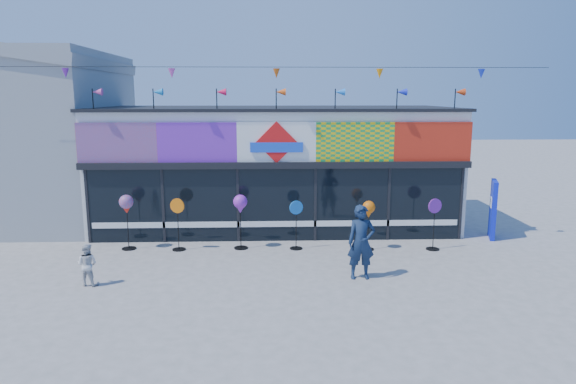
{
  "coord_description": "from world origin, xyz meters",
  "views": [
    {
      "loc": [
        -0.22,
        -12.16,
        4.5
      ],
      "look_at": [
        0.3,
        2.0,
        1.82
      ],
      "focal_mm": 32.0,
      "sensor_mm": 36.0,
      "label": 1
    }
  ],
  "objects_px": {
    "spinner_1": "(178,223)",
    "spinner_4": "(369,211)",
    "adult_man": "(361,242)",
    "spinner_3": "(296,224)",
    "blue_sign": "(493,209)",
    "spinner_2": "(240,206)",
    "child": "(87,264)",
    "spinner_0": "(126,206)",
    "spinner_5": "(434,223)"
  },
  "relations": [
    {
      "from": "spinner_2",
      "to": "spinner_3",
      "type": "relative_size",
      "value": 1.12
    },
    {
      "from": "spinner_4",
      "to": "adult_man",
      "type": "xyz_separation_m",
      "value": [
        -0.64,
        -2.4,
        -0.25
      ]
    },
    {
      "from": "blue_sign",
      "to": "spinner_0",
      "type": "bearing_deg",
      "value": -156.9
    },
    {
      "from": "spinner_1",
      "to": "spinner_5",
      "type": "xyz_separation_m",
      "value": [
        7.52,
        -0.23,
        -0.01
      ]
    },
    {
      "from": "spinner_0",
      "to": "adult_man",
      "type": "bearing_deg",
      "value": -22.76
    },
    {
      "from": "blue_sign",
      "to": "spinner_2",
      "type": "xyz_separation_m",
      "value": [
        -7.98,
        -0.91,
        0.37
      ]
    },
    {
      "from": "spinner_2",
      "to": "spinner_3",
      "type": "distance_m",
      "value": 1.73
    },
    {
      "from": "spinner_0",
      "to": "adult_man",
      "type": "distance_m",
      "value": 7.01
    },
    {
      "from": "adult_man",
      "to": "child",
      "type": "bearing_deg",
      "value": -179.09
    },
    {
      "from": "blue_sign",
      "to": "child",
      "type": "relative_size",
      "value": 1.79
    },
    {
      "from": "spinner_0",
      "to": "child",
      "type": "relative_size",
      "value": 1.59
    },
    {
      "from": "child",
      "to": "blue_sign",
      "type": "bearing_deg",
      "value": -150.08
    },
    {
      "from": "adult_man",
      "to": "child",
      "type": "distance_m",
      "value": 6.65
    },
    {
      "from": "spinner_0",
      "to": "spinner_1",
      "type": "xyz_separation_m",
      "value": [
        1.51,
        -0.14,
        -0.49
      ]
    },
    {
      "from": "spinner_2",
      "to": "spinner_3",
      "type": "xyz_separation_m",
      "value": [
        1.64,
        -0.1,
        -0.53
      ]
    },
    {
      "from": "spinner_2",
      "to": "adult_man",
      "type": "height_order",
      "value": "adult_man"
    },
    {
      "from": "spinner_2",
      "to": "spinner_4",
      "type": "height_order",
      "value": "spinner_2"
    },
    {
      "from": "blue_sign",
      "to": "spinner_4",
      "type": "xyz_separation_m",
      "value": [
        -4.22,
        -1.16,
        0.25
      ]
    },
    {
      "from": "adult_man",
      "to": "spinner_5",
      "type": "bearing_deg",
      "value": 41.07
    },
    {
      "from": "spinner_3",
      "to": "spinner_0",
      "type": "bearing_deg",
      "value": 178.17
    },
    {
      "from": "spinner_5",
      "to": "adult_man",
      "type": "height_order",
      "value": "adult_man"
    },
    {
      "from": "spinner_1",
      "to": "spinner_2",
      "type": "xyz_separation_m",
      "value": [
        1.83,
        0.09,
        0.49
      ]
    },
    {
      "from": "spinner_3",
      "to": "adult_man",
      "type": "distance_m",
      "value": 2.95
    },
    {
      "from": "spinner_3",
      "to": "spinner_5",
      "type": "bearing_deg",
      "value": -3.07
    },
    {
      "from": "spinner_1",
      "to": "child",
      "type": "distance_m",
      "value": 3.28
    },
    {
      "from": "spinner_0",
      "to": "spinner_5",
      "type": "distance_m",
      "value": 9.05
    },
    {
      "from": "spinner_4",
      "to": "spinner_5",
      "type": "height_order",
      "value": "spinner_5"
    },
    {
      "from": "spinner_1",
      "to": "adult_man",
      "type": "relative_size",
      "value": 0.84
    },
    {
      "from": "spinner_0",
      "to": "spinner_2",
      "type": "bearing_deg",
      "value": -0.94
    },
    {
      "from": "spinner_2",
      "to": "spinner_4",
      "type": "bearing_deg",
      "value": -3.92
    },
    {
      "from": "blue_sign",
      "to": "spinner_5",
      "type": "bearing_deg",
      "value": -132.95
    },
    {
      "from": "spinner_0",
      "to": "spinner_1",
      "type": "bearing_deg",
      "value": -5.45
    },
    {
      "from": "spinner_1",
      "to": "spinner_4",
      "type": "xyz_separation_m",
      "value": [
        5.59,
        -0.17,
        0.36
      ]
    },
    {
      "from": "blue_sign",
      "to": "spinner_4",
      "type": "height_order",
      "value": "blue_sign"
    },
    {
      "from": "spinner_1",
      "to": "spinner_0",
      "type": "bearing_deg",
      "value": 174.55
    },
    {
      "from": "blue_sign",
      "to": "child",
      "type": "distance_m",
      "value": 12.11
    },
    {
      "from": "spinner_3",
      "to": "spinner_5",
      "type": "distance_m",
      "value": 4.06
    },
    {
      "from": "spinner_5",
      "to": "child",
      "type": "distance_m",
      "value": 9.56
    },
    {
      "from": "blue_sign",
      "to": "spinner_1",
      "type": "relative_size",
      "value": 1.19
    },
    {
      "from": "spinner_2",
      "to": "adult_man",
      "type": "xyz_separation_m",
      "value": [
        3.12,
        -2.65,
        -0.38
      ]
    },
    {
      "from": "spinner_0",
      "to": "spinner_3",
      "type": "xyz_separation_m",
      "value": [
        4.98,
        -0.16,
        -0.54
      ]
    },
    {
      "from": "spinner_2",
      "to": "child",
      "type": "xyz_separation_m",
      "value": [
        -3.51,
        -2.89,
        -0.79
      ]
    },
    {
      "from": "spinner_4",
      "to": "spinner_5",
      "type": "xyz_separation_m",
      "value": [
        1.93,
        -0.06,
        -0.37
      ]
    },
    {
      "from": "blue_sign",
      "to": "spinner_0",
      "type": "distance_m",
      "value": 11.35
    },
    {
      "from": "spinner_3",
      "to": "spinner_5",
      "type": "relative_size",
      "value": 0.95
    },
    {
      "from": "spinner_3",
      "to": "spinner_5",
      "type": "xyz_separation_m",
      "value": [
        4.05,
        -0.22,
        0.04
      ]
    },
    {
      "from": "spinner_2",
      "to": "child",
      "type": "height_order",
      "value": "spinner_2"
    },
    {
      "from": "spinner_4",
      "to": "adult_man",
      "type": "relative_size",
      "value": 0.79
    },
    {
      "from": "spinner_2",
      "to": "child",
      "type": "bearing_deg",
      "value": -140.59
    },
    {
      "from": "spinner_5",
      "to": "spinner_2",
      "type": "bearing_deg",
      "value": 176.76
    }
  ]
}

